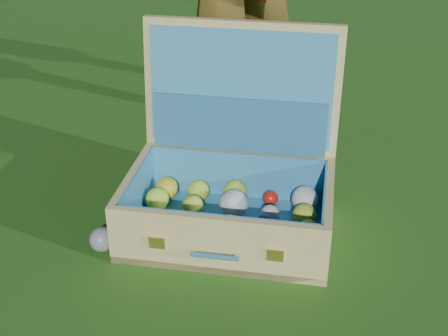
% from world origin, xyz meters
% --- Properties ---
extents(ground, '(60.00, 60.00, 0.00)m').
position_xyz_m(ground, '(0.00, 0.00, 0.00)').
color(ground, '#215114').
rests_on(ground, ground).
extents(stray_ball, '(0.07, 0.07, 0.07)m').
position_xyz_m(stray_ball, '(-0.36, -0.14, 0.04)').
color(stray_ball, teal).
rests_on(stray_ball, ground).
extents(suitcase, '(0.70, 0.63, 0.56)m').
position_xyz_m(suitcase, '(0.03, -0.04, 0.16)').
color(suitcase, '#DBC376').
rests_on(suitcase, ground).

